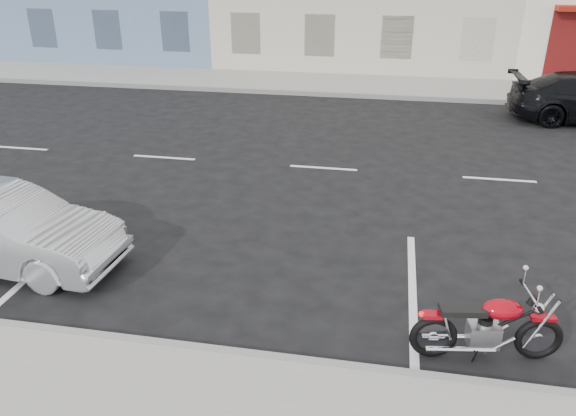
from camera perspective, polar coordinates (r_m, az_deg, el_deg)
ground at (r=13.32m, az=12.20°, el=3.43°), size 120.00×120.00×0.00m
sidewalk_far at (r=22.09m, az=-1.39°, el=12.72°), size 80.00×3.40×0.15m
curb_near at (r=8.43m, az=-24.15°, el=-11.32°), size 80.00×0.12×0.16m
curb_far at (r=20.47m, az=-2.38°, el=11.74°), size 80.00×0.12×0.16m
motorcycle at (r=7.82m, az=24.43°, el=-11.21°), size 1.91×0.67×0.96m
sedan_silver at (r=10.13m, az=-26.98°, el=-2.00°), size 3.95×1.61×1.27m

